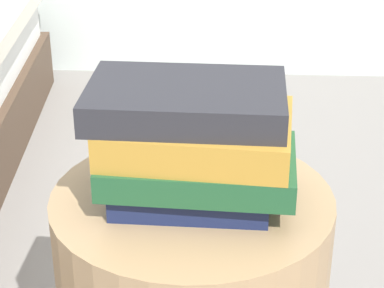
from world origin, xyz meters
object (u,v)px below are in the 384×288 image
(book_forest, at_px, (199,165))
(book_charcoal, at_px, (186,100))
(book_ochre, at_px, (197,134))
(book_navy, at_px, (195,182))

(book_forest, bearing_deg, book_charcoal, 142.18)
(book_ochre, bearing_deg, book_charcoal, 160.14)
(book_navy, bearing_deg, book_forest, -71.09)
(book_forest, height_order, book_ochre, book_ochre)
(book_navy, relative_size, book_charcoal, 0.81)
(book_ochre, height_order, book_charcoal, book_charcoal)
(book_ochre, distance_m, book_charcoal, 0.05)
(book_navy, relative_size, book_forest, 0.82)
(book_forest, relative_size, book_ochre, 1.04)
(book_forest, distance_m, book_charcoal, 0.10)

